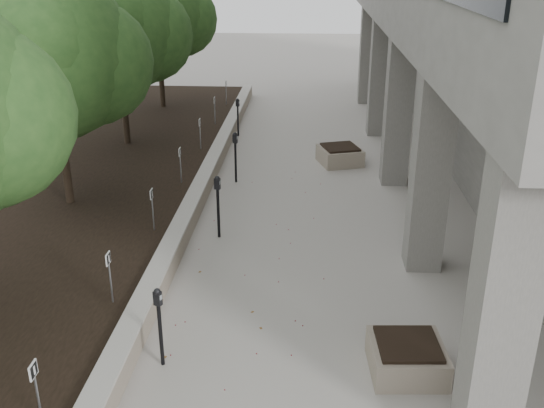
% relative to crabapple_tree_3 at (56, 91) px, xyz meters
% --- Properties ---
extents(retaining_wall, '(0.39, 26.00, 0.50)m').
position_rel_crabapple_tree_3_xyz_m(retaining_wall, '(2.97, 1.00, -2.87)').
color(retaining_wall, '#9F917E').
rests_on(retaining_wall, ground).
extents(planting_bed, '(7.00, 26.00, 0.40)m').
position_rel_crabapple_tree_3_xyz_m(planting_bed, '(-0.70, 1.00, -2.92)').
color(planting_bed, black).
rests_on(planting_bed, ground).
extents(crabapple_tree_3, '(4.60, 4.00, 5.44)m').
position_rel_crabapple_tree_3_xyz_m(crabapple_tree_3, '(0.00, 0.00, 0.00)').
color(crabapple_tree_3, '#254B1C').
rests_on(crabapple_tree_3, planting_bed).
extents(crabapple_tree_4, '(4.60, 4.00, 5.44)m').
position_rel_crabapple_tree_3_xyz_m(crabapple_tree_4, '(0.00, 5.00, 0.00)').
color(crabapple_tree_4, '#254B1C').
rests_on(crabapple_tree_4, planting_bed).
extents(crabapple_tree_5, '(4.60, 4.00, 5.44)m').
position_rel_crabapple_tree_3_xyz_m(crabapple_tree_5, '(0.00, 10.00, 0.00)').
color(crabapple_tree_5, '#254B1C').
rests_on(crabapple_tree_5, planting_bed).
extents(parking_sign_2, '(0.04, 0.22, 0.96)m').
position_rel_crabapple_tree_3_xyz_m(parking_sign_2, '(2.45, -7.50, -2.24)').
color(parking_sign_2, black).
rests_on(parking_sign_2, planting_bed).
extents(parking_sign_3, '(0.04, 0.22, 0.96)m').
position_rel_crabapple_tree_3_xyz_m(parking_sign_3, '(2.45, -4.50, -2.24)').
color(parking_sign_3, black).
rests_on(parking_sign_3, planting_bed).
extents(parking_sign_4, '(0.04, 0.22, 0.96)m').
position_rel_crabapple_tree_3_xyz_m(parking_sign_4, '(2.45, -1.50, -2.24)').
color(parking_sign_4, black).
rests_on(parking_sign_4, planting_bed).
extents(parking_sign_5, '(0.04, 0.22, 0.96)m').
position_rel_crabapple_tree_3_xyz_m(parking_sign_5, '(2.45, 1.50, -2.24)').
color(parking_sign_5, black).
rests_on(parking_sign_5, planting_bed).
extents(parking_sign_6, '(0.04, 0.22, 0.96)m').
position_rel_crabapple_tree_3_xyz_m(parking_sign_6, '(2.45, 4.50, -2.24)').
color(parking_sign_6, black).
rests_on(parking_sign_6, planting_bed).
extents(parking_sign_7, '(0.04, 0.22, 0.96)m').
position_rel_crabapple_tree_3_xyz_m(parking_sign_7, '(2.45, 7.50, -2.24)').
color(parking_sign_7, black).
rests_on(parking_sign_7, planting_bed).
extents(parking_sign_8, '(0.04, 0.22, 0.96)m').
position_rel_crabapple_tree_3_xyz_m(parking_sign_8, '(2.45, 10.50, -2.24)').
color(parking_sign_8, black).
rests_on(parking_sign_8, planting_bed).
extents(parking_meter_2, '(0.16, 0.14, 1.38)m').
position_rel_crabapple_tree_3_xyz_m(parking_meter_2, '(3.58, -5.65, -2.43)').
color(parking_meter_2, black).
rests_on(parking_meter_2, ground).
extents(parking_meter_3, '(0.17, 0.14, 1.49)m').
position_rel_crabapple_tree_3_xyz_m(parking_meter_3, '(3.79, -0.92, -2.38)').
color(parking_meter_3, black).
rests_on(parking_meter_3, ground).
extents(parking_meter_4, '(0.17, 0.14, 1.46)m').
position_rel_crabapple_tree_3_xyz_m(parking_meter_4, '(3.75, 2.71, -2.39)').
color(parking_meter_4, black).
rests_on(parking_meter_4, ground).
extents(parking_meter_5, '(0.16, 0.14, 1.35)m').
position_rel_crabapple_tree_3_xyz_m(parking_meter_5, '(3.28, 7.39, -2.45)').
color(parking_meter_5, black).
rests_on(parking_meter_5, ground).
extents(planter_front, '(1.19, 1.19, 0.52)m').
position_rel_crabapple_tree_3_xyz_m(planter_front, '(7.40, -5.57, -2.86)').
color(planter_front, '#9F917E').
rests_on(planter_front, ground).
extents(planter_back, '(1.49, 1.49, 0.56)m').
position_rel_crabapple_tree_3_xyz_m(planter_back, '(6.76, 4.55, -2.84)').
color(planter_back, '#9F917E').
rests_on(planter_back, ground).
extents(berry_scatter, '(3.30, 14.10, 0.02)m').
position_rel_crabapple_tree_3_xyz_m(berry_scatter, '(4.70, -3.00, -3.11)').
color(berry_scatter, maroon).
rests_on(berry_scatter, ground).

